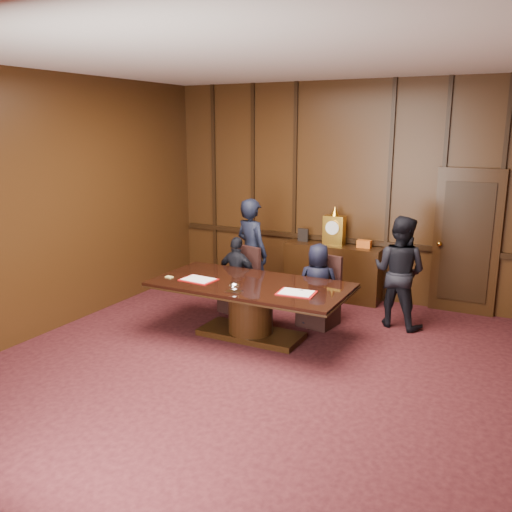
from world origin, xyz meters
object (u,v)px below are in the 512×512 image
Objects in this scene: witness_left at (252,253)px; witness_right at (399,272)px; sideboard at (333,269)px; signatory_left at (237,275)px; conference_table at (251,301)px; signatory_right at (318,285)px.

witness_left is 2.27m from witness_right.
witness_left is 1.08× the size of witness_right.
sideboard is 0.93× the size of witness_left.
sideboard is at bearing -125.90° from signatory_left.
conference_table is 2.23× the size of signatory_left.
witness_right is at bearing -166.55° from signatory_right.
witness_right is (1.26, -0.81, 0.31)m from sideboard.
sideboard reaches higher than signatory_left.
signatory_right is at bearing -175.18° from witness_left.
signatory_right is at bearing -178.18° from signatory_left.
sideboard is 1.01× the size of witness_right.
witness_right is (2.31, 0.55, 0.21)m from signatory_left.
signatory_left is (-1.05, -1.36, 0.10)m from sideboard.
signatory_right is at bearing -79.67° from sideboard.
signatory_right is 0.70× the size of witness_left.
conference_table is 1.03m from signatory_right.
witness_right is (1.66, 1.35, 0.29)m from conference_table.
sideboard is 1.33× the size of signatory_right.
signatory_left is 0.69× the size of witness_left.
conference_table is (-0.40, -2.16, 0.02)m from sideboard.
witness_left is at bearing -94.69° from signatory_left.
witness_left is (-1.26, 0.39, 0.25)m from signatory_right.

